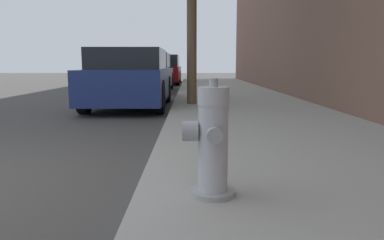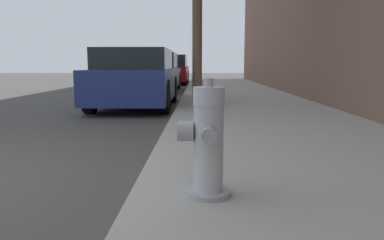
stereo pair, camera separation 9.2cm
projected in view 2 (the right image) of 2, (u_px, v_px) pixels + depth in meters
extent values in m
cube|color=#99968E|center=(341.00, 188.00, 2.89)|extent=(3.15, 40.00, 0.16)
cylinder|color=#97979C|center=(208.00, 192.00, 2.51)|extent=(0.30, 0.30, 0.04)
cylinder|color=#B2B2B7|center=(208.00, 148.00, 2.47)|extent=(0.20, 0.20, 0.57)
cylinder|color=#B2B2B7|center=(209.00, 96.00, 2.41)|extent=(0.21, 0.21, 0.12)
cylinder|color=#97979C|center=(209.00, 83.00, 2.40)|extent=(0.06, 0.06, 0.05)
cylinder|color=#97979C|center=(209.00, 135.00, 2.31)|extent=(0.10, 0.09, 0.10)
cylinder|color=#97979C|center=(208.00, 127.00, 2.59)|extent=(0.10, 0.09, 0.10)
cylinder|color=#97979C|center=(186.00, 131.00, 2.45)|extent=(0.11, 0.13, 0.13)
cube|color=navy|center=(136.00, 84.00, 8.90)|extent=(1.72, 3.83, 0.71)
cube|color=black|center=(135.00, 59.00, 8.66)|extent=(1.58, 2.11, 0.46)
cylinder|color=black|center=(115.00, 89.00, 10.12)|extent=(0.20, 0.71, 0.71)
cylinder|color=black|center=(173.00, 89.00, 10.08)|extent=(0.20, 0.71, 0.71)
cylinder|color=black|center=(90.00, 97.00, 7.77)|extent=(0.20, 0.71, 0.71)
cylinder|color=black|center=(164.00, 97.00, 7.74)|extent=(0.20, 0.71, 0.71)
cube|color=black|center=(156.00, 77.00, 14.22)|extent=(1.69, 4.10, 0.67)
cube|color=black|center=(155.00, 61.00, 13.96)|extent=(1.55, 2.26, 0.58)
cylinder|color=black|center=(141.00, 81.00, 15.52)|extent=(0.20, 0.68, 0.68)
cylinder|color=black|center=(178.00, 81.00, 15.49)|extent=(0.20, 0.68, 0.68)
cylinder|color=black|center=(130.00, 84.00, 13.00)|extent=(0.20, 0.68, 0.68)
cylinder|color=black|center=(174.00, 84.00, 12.97)|extent=(0.20, 0.68, 0.68)
cube|color=maroon|center=(172.00, 73.00, 19.45)|extent=(1.67, 4.47, 0.71)
cube|color=black|center=(171.00, 61.00, 19.18)|extent=(1.54, 2.46, 0.58)
cylinder|color=black|center=(160.00, 76.00, 20.87)|extent=(0.20, 0.69, 0.69)
cylinder|color=black|center=(187.00, 76.00, 20.84)|extent=(0.20, 0.69, 0.69)
cylinder|color=black|center=(154.00, 78.00, 18.12)|extent=(0.20, 0.69, 0.69)
cylinder|color=black|center=(185.00, 78.00, 18.09)|extent=(0.20, 0.69, 0.69)
cylinder|color=brown|center=(197.00, 29.00, 8.06)|extent=(0.21, 0.21, 3.24)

